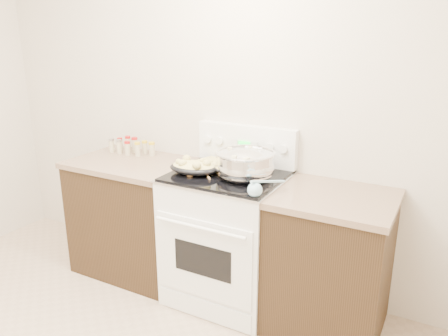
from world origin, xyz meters
The scene contains 9 objects.
counter_left centered at (-0.48, 1.43, 0.46)m, with size 0.93×0.67×0.92m.
counter_right centered at (1.08, 1.43, 0.46)m, with size 0.73×0.67×0.92m.
kitchen_range centered at (0.35, 1.42, 0.49)m, with size 0.78×0.73×1.22m.
mixing_bowl centered at (0.49, 1.40, 1.03)m, with size 0.43×0.43×0.23m.
roasting_pan centered at (0.15, 1.32, 0.99)m, with size 0.37×0.29×0.11m.
baking_sheet centered at (0.23, 1.50, 0.96)m, with size 0.47×0.39×0.06m.
wooden_spoon centered at (0.18, 1.28, 0.95)m, with size 0.18×0.20×0.04m.
blue_ladle centered at (0.68, 1.15, 0.98)m, with size 0.15×0.28×0.11m.
spice_jars centered at (-0.63, 1.59, 0.98)m, with size 0.40×0.15×0.13m.
Camera 1 is at (1.66, -1.06, 1.86)m, focal length 35.00 mm.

